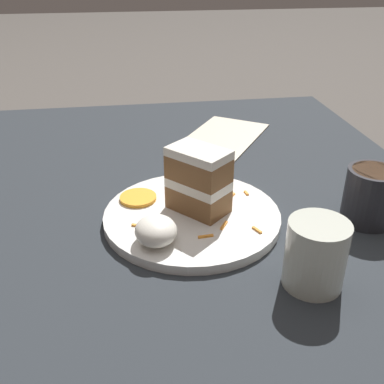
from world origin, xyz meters
TOP-DOWN VIEW (x-y plane):
  - ground_plane at (0.00, 0.00)m, footprint 6.00×6.00m
  - dining_table at (0.00, 0.00)m, footprint 1.31×0.99m
  - plate at (0.02, -0.04)m, footprint 0.28×0.28m
  - cake_slice at (0.03, -0.05)m, footprint 0.11×0.10m
  - cream_dollop at (-0.05, 0.03)m, footprint 0.07×0.06m
  - orange_garnish at (0.08, 0.05)m, footprint 0.06×0.06m
  - carrot_shreds_scatter at (0.01, -0.06)m, footprint 0.16×0.20m
  - drinking_glass at (-0.16, -0.17)m, footprint 0.08×0.08m
  - coffee_mug at (-0.02, -0.31)m, footprint 0.08×0.08m
  - menu_card at (0.36, -0.16)m, footprint 0.29×0.26m

SIDE VIEW (x-z plane):
  - ground_plane at x=0.00m, z-range 0.00..0.00m
  - dining_table at x=0.00m, z-range 0.00..0.02m
  - menu_card at x=0.36m, z-range 0.02..0.03m
  - plate at x=0.02m, z-range 0.02..0.04m
  - carrot_shreds_scatter at x=0.01m, z-range 0.04..0.04m
  - orange_garnish at x=0.08m, z-range 0.04..0.04m
  - cream_dollop at x=-0.05m, z-range 0.04..0.08m
  - drinking_glass at x=-0.16m, z-range 0.02..0.11m
  - coffee_mug at x=-0.02m, z-range 0.03..0.12m
  - cake_slice at x=0.03m, z-range 0.04..0.14m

